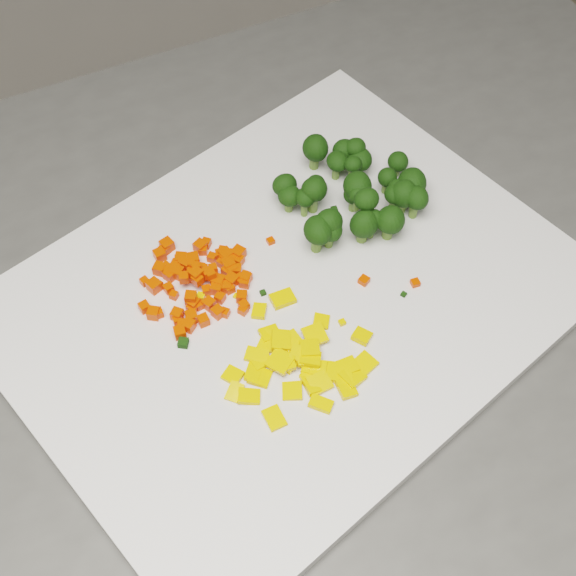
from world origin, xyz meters
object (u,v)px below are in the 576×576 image
object	(u,v)px
counter_block	(272,480)
pepper_pile	(297,353)
broccoli_pile	(352,185)
cutting_board	(288,298)
carrot_pile	(198,276)

from	to	relation	value
counter_block	pepper_pile	xyz separation A→B (m)	(0.01, -0.07, 0.47)
counter_block	broccoli_pile	size ratio (longest dim) A/B	8.06
broccoli_pile	counter_block	bearing A→B (deg)	-146.64
cutting_board	carrot_pile	size ratio (longest dim) A/B	4.50
cutting_board	broccoli_pile	world-z (taller)	broccoli_pile
counter_block	cutting_board	bearing A→B (deg)	-21.08
counter_block	carrot_pile	distance (m)	0.48
carrot_pile	pepper_pile	xyz separation A→B (m)	(0.06, -0.10, -0.01)
cutting_board	carrot_pile	bearing A→B (deg)	155.97
counter_block	carrot_pile	bearing A→B (deg)	154.83
cutting_board	carrot_pile	xyz separation A→B (m)	(-0.08, 0.03, 0.02)
counter_block	pepper_pile	bearing A→B (deg)	-83.72
counter_block	carrot_pile	world-z (taller)	carrot_pile
cutting_board	pepper_pile	size ratio (longest dim) A/B	3.88
carrot_pile	broccoli_pile	xyz separation A→B (m)	(0.17, 0.05, 0.02)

